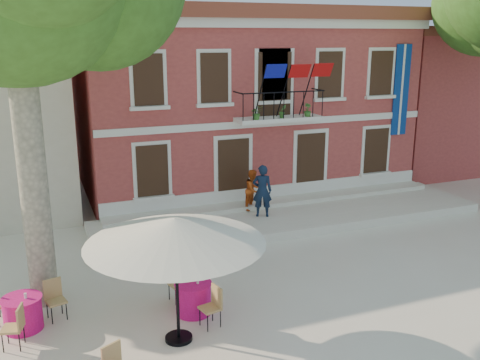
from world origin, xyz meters
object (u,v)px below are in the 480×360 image
pedestrian_navy (262,191)px  cafe_table_0 (23,312)px  cafe_table_1 (193,297)px  pedestrian_orange (253,190)px  patio_umbrella (175,231)px

pedestrian_navy → cafe_table_0: size_ratio=1.02×
pedestrian_navy → cafe_table_0: bearing=51.3°
cafe_table_1 → pedestrian_orange: bearing=55.8°
pedestrian_navy → cafe_table_0: 9.01m
pedestrian_orange → cafe_table_0: (-7.79, -5.21, -0.62)m
pedestrian_navy → cafe_table_1: pedestrian_navy is taller
patio_umbrella → cafe_table_1: size_ratio=1.92×
cafe_table_0 → pedestrian_orange: bearing=33.8°
cafe_table_0 → cafe_table_1: (3.77, -0.70, -0.01)m
patio_umbrella → pedestrian_navy: patio_umbrella is taller
patio_umbrella → cafe_table_1: bearing=57.7°
pedestrian_orange → cafe_table_1: size_ratio=0.76×
patio_umbrella → pedestrian_navy: size_ratio=2.05×
pedestrian_orange → cafe_table_0: size_ratio=0.82×
patio_umbrella → cafe_table_0: size_ratio=2.08×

